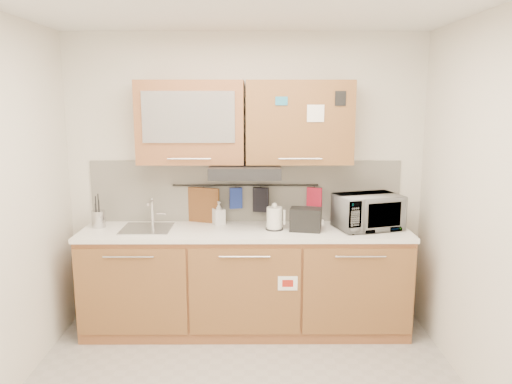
{
  "coord_description": "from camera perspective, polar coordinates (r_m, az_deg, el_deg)",
  "views": [
    {
      "loc": [
        0.08,
        -2.97,
        2.04
      ],
      "look_at": [
        0.09,
        1.05,
        1.27
      ],
      "focal_mm": 35.0,
      "sensor_mm": 36.0,
      "label": 1
    }
  ],
  "objects": [
    {
      "name": "kettle",
      "position": [
        4.28,
        2.13,
        -3.1
      ],
      "size": [
        0.17,
        0.15,
        0.24
      ],
      "rotation": [
        0.0,
        0.0,
        0.04
      ],
      "color": "silver",
      "rests_on": "countertop"
    },
    {
      "name": "pot_holder",
      "position": [
        4.52,
        6.68,
        -0.56
      ],
      "size": [
        0.14,
        0.07,
        0.17
      ],
      "primitive_type": "cube",
      "rotation": [
        0.0,
        0.0,
        -0.37
      ],
      "color": "#AB162E",
      "rests_on": "utensil_rail"
    },
    {
      "name": "backsplash",
      "position": [
        4.54,
        -1.19,
        0.11
      ],
      "size": [
        2.8,
        0.02,
        0.56
      ],
      "primitive_type": "cube",
      "color": "silver",
      "rests_on": "countertop"
    },
    {
      "name": "dark_pouch",
      "position": [
        4.5,
        0.55,
        -0.9
      ],
      "size": [
        0.15,
        0.06,
        0.22
      ],
      "primitive_type": "cube",
      "rotation": [
        0.0,
        0.0,
        -0.17
      ],
      "color": "black",
      "rests_on": "utensil_rail"
    },
    {
      "name": "wall_right",
      "position": [
        3.42,
        26.28,
        -2.83
      ],
      "size": [
        0.0,
        3.0,
        3.0
      ],
      "primitive_type": "plane",
      "rotation": [
        1.57,
        0.0,
        -1.57
      ],
      "color": "silver",
      "rests_on": "ground"
    },
    {
      "name": "microwave",
      "position": [
        4.41,
        12.66,
        -2.22
      ],
      "size": [
        0.62,
        0.5,
        0.3
      ],
      "primitive_type": "imported",
      "rotation": [
        0.0,
        0.0,
        0.3
      ],
      "color": "#999999",
      "rests_on": "countertop"
    },
    {
      "name": "base_cabinet",
      "position": [
        4.47,
        -1.21,
        -10.66
      ],
      "size": [
        2.8,
        0.64,
        0.88
      ],
      "color": "#9E5F38",
      "rests_on": "floor"
    },
    {
      "name": "range_hood",
      "position": [
        4.27,
        -1.25,
        2.42
      ],
      "size": [
        0.6,
        0.46,
        0.1
      ],
      "primitive_type": "cube",
      "color": "black",
      "rests_on": "upper_cabinets"
    },
    {
      "name": "utensil_crock",
      "position": [
        4.57,
        -17.55,
        -2.92
      ],
      "size": [
        0.14,
        0.14,
        0.3
      ],
      "rotation": [
        0.0,
        0.0,
        -0.22
      ],
      "color": "#B4B4B9",
      "rests_on": "countertop"
    },
    {
      "name": "cutting_board",
      "position": [
        4.54,
        -5.99,
        -1.82
      ],
      "size": [
        0.29,
        0.12,
        0.37
      ],
      "primitive_type": "cube",
      "rotation": [
        0.0,
        0.0,
        -0.35
      ],
      "color": "brown",
      "rests_on": "utensil_rail"
    },
    {
      "name": "toaster",
      "position": [
        4.26,
        5.69,
        -3.11
      ],
      "size": [
        0.29,
        0.2,
        0.2
      ],
      "rotation": [
        0.0,
        0.0,
        -0.19
      ],
      "color": "black",
      "rests_on": "countertop"
    },
    {
      "name": "sink",
      "position": [
        4.42,
        -12.33,
        -4.09
      ],
      "size": [
        0.42,
        0.4,
        0.26
      ],
      "color": "silver",
      "rests_on": "countertop"
    },
    {
      "name": "utensil_rail",
      "position": [
        4.49,
        -1.2,
        0.77
      ],
      "size": [
        1.3,
        0.02,
        0.02
      ],
      "primitive_type": "cylinder",
      "rotation": [
        0.0,
        1.57,
        0.0
      ],
      "color": "black",
      "rests_on": "backsplash"
    },
    {
      "name": "oven_mitt",
      "position": [
        4.5,
        -2.31,
        -0.7
      ],
      "size": [
        0.12,
        0.05,
        0.19
      ],
      "primitive_type": "cube",
      "rotation": [
        0.0,
        0.0,
        0.22
      ],
      "color": "navy",
      "rests_on": "utensil_rail"
    },
    {
      "name": "countertop",
      "position": [
        4.31,
        -1.24,
        -4.54
      ],
      "size": [
        2.82,
        0.62,
        0.04
      ],
      "primitive_type": "cube",
      "color": "white",
      "rests_on": "base_cabinet"
    },
    {
      "name": "wall_back",
      "position": [
        4.53,
        -1.19,
        1.38
      ],
      "size": [
        3.2,
        0.0,
        3.2
      ],
      "primitive_type": "plane",
      "rotation": [
        1.57,
        0.0,
        0.0
      ],
      "color": "silver",
      "rests_on": "ground"
    },
    {
      "name": "soap_bottle",
      "position": [
        4.46,
        -4.27,
        -2.4
      ],
      "size": [
        0.13,
        0.13,
        0.21
      ],
      "primitive_type": "imported",
      "rotation": [
        0.0,
        0.0,
        0.41
      ],
      "color": "#999999",
      "rests_on": "countertop"
    },
    {
      "name": "upper_cabinets",
      "position": [
        4.3,
        -1.32,
        7.99
      ],
      "size": [
        1.82,
        0.37,
        0.7
      ],
      "color": "#9E5F38",
      "rests_on": "wall_back"
    }
  ]
}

